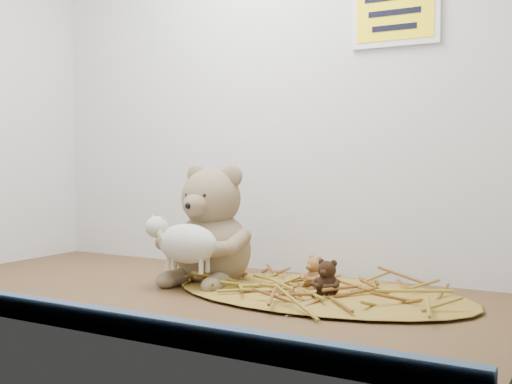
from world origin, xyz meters
The scene contains 8 objects.
alcove_shell centered at (0.00, 9.00, 45.00)cm, with size 120.40×60.20×90.40cm.
front_rail centered at (0.00, -28.80, 1.80)cm, with size 119.28×2.20×3.60cm, color #3B5271.
straw_bed centered at (22.73, 9.57, 0.56)cm, with size 58.15×33.77×1.13cm, color brown.
main_teddy centered at (-1.51, 10.00, 12.19)cm, with size 19.66×20.76×24.39cm, color #856952, non-canonical shape.
toy_lamb centered at (-1.51, 1.27, 9.24)cm, with size 16.58×10.12×10.72cm, color silver, non-canonical shape.
mini_teddy_tan centered at (20.30, 12.27, 4.24)cm, with size 5.02×5.30×6.23cm, color #935A30, non-canonical shape.
mini_teddy_brown centered at (25.16, 6.87, 4.45)cm, with size 5.36×5.66×6.65cm, color black, non-canonical shape.
wall_sign centered at (30.00, 29.40, 55.00)cm, with size 16.00×1.20×11.00cm, color yellow.
Camera 1 is at (70.34, -98.59, 25.59)cm, focal length 45.00 mm.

